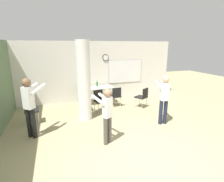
# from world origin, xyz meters

# --- Properties ---
(ground_plane) EXTENTS (24.00, 24.00, 0.00)m
(ground_plane) POSITION_xyz_m (0.00, 0.00, 0.00)
(ground_plane) COLOR tan
(wall_back) EXTENTS (8.00, 0.15, 2.80)m
(wall_back) POSITION_xyz_m (0.03, 5.06, 1.40)
(wall_back) COLOR silver
(wall_back) RESTS_ON ground_plane
(support_pillar) EXTENTS (0.48, 0.48, 2.80)m
(support_pillar) POSITION_xyz_m (-0.83, 2.98, 1.40)
(support_pillar) COLOR white
(support_pillar) RESTS_ON ground_plane
(folding_table) EXTENTS (1.54, 0.73, 0.77)m
(folding_table) POSITION_xyz_m (-0.03, 4.52, 0.71)
(folding_table) COLOR beige
(folding_table) RESTS_ON ground_plane
(bottle_on_table) EXTENTS (0.08, 0.08, 0.28)m
(bottle_on_table) POSITION_xyz_m (0.06, 4.68, 0.87)
(bottle_on_table) COLOR #1E6B2D
(bottle_on_table) RESTS_ON folding_table
(chair_mid_room) EXTENTS (0.60, 0.60, 0.87)m
(chair_mid_room) POSITION_xyz_m (1.71, 3.37, 0.51)
(chair_mid_room) COLOR black
(chair_mid_room) RESTS_ON ground_plane
(chair_by_left_wall) EXTENTS (0.47, 0.47, 0.87)m
(chair_by_left_wall) POSITION_xyz_m (-2.68, 3.18, 0.51)
(chair_by_left_wall) COLOR black
(chair_by_left_wall) RESTS_ON ground_plane
(chair_table_left) EXTENTS (0.47, 0.47, 0.87)m
(chair_table_left) POSITION_xyz_m (-0.75, 3.67, 0.51)
(chair_table_left) COLOR black
(chair_table_left) RESTS_ON ground_plane
(chair_table_right) EXTENTS (0.46, 0.46, 0.87)m
(chair_table_right) POSITION_xyz_m (0.67, 3.86, 0.51)
(chair_table_right) COLOR black
(chair_table_right) RESTS_ON ground_plane
(chair_table_front) EXTENTS (0.52, 0.52, 0.87)m
(chair_table_front) POSITION_xyz_m (-0.14, 3.50, 0.51)
(chair_table_front) COLOR black
(chair_table_front) RESTS_ON ground_plane
(person_playing_front) EXTENTS (0.52, 0.62, 1.53)m
(person_playing_front) POSITION_xyz_m (-0.56, 1.13, 0.90)
(person_playing_front) COLOR #514C47
(person_playing_front) RESTS_ON ground_plane
(person_watching_back) EXTENTS (0.65, 0.69, 1.76)m
(person_watching_back) POSITION_xyz_m (-2.51, 2.15, 1.03)
(person_watching_back) COLOR black
(person_watching_back) RESTS_ON ground_plane
(person_playing_side) EXTENTS (0.43, 0.67, 1.67)m
(person_playing_side) POSITION_xyz_m (1.60, 1.72, 0.98)
(person_playing_side) COLOR #1E2338
(person_playing_side) RESTS_ON ground_plane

